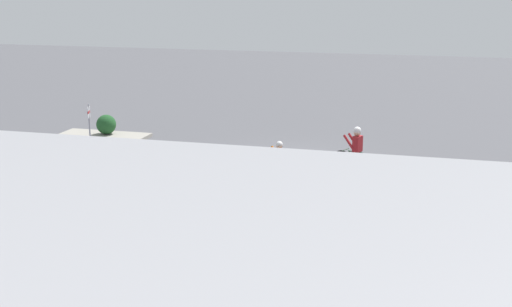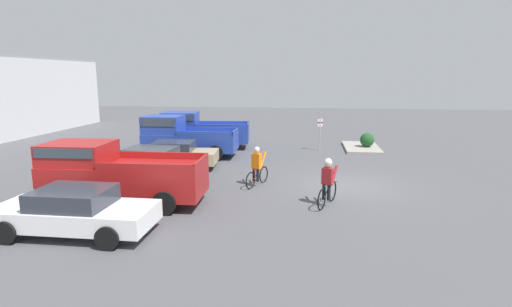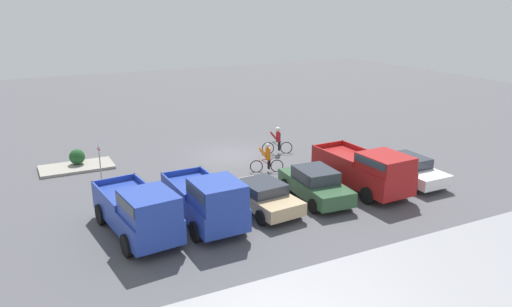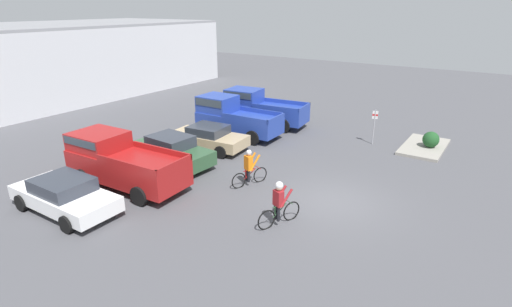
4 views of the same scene
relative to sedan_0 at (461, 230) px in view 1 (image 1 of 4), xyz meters
The scene contains 11 objects.
ground_plane 10.38m from the sedan_0, 52.42° to the right, with size 80.00×80.00×0.00m, color #4C4C51.
sedan_0 is the anchor object (origin of this frame).
pickup_truck_0 2.83m from the sedan_0, ahead, with size 2.43×5.59×2.18m.
sedan_1 5.60m from the sedan_0, ahead, with size 2.17×4.50×1.51m.
sedan_2 8.40m from the sedan_0, ahead, with size 2.29×4.35×1.32m.
pickup_truck_1 11.21m from the sedan_0, ahead, with size 2.28×5.15×2.28m.
cyclist_0 7.32m from the sedan_0, 37.95° to the right, with size 1.73×0.74×1.66m.
cyclist_1 8.10m from the sedan_0, 63.81° to the right, with size 1.77×0.75×1.70m.
fire_lane_sign 15.88m from the sedan_0, 27.18° to the right, with size 0.09×0.30×2.02m.
curb_island 17.96m from the sedan_0, 33.29° to the right, with size 3.93×2.09×0.15m, color gray.
shrub 18.02m from the sedan_0, 34.30° to the right, with size 0.86×0.86×0.86m.
Camera 1 is at (-5.74, 25.83, 6.85)m, focal length 50.00 mm.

